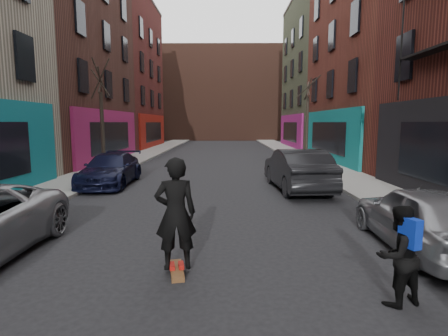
{
  "coord_description": "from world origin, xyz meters",
  "views": [
    {
      "loc": [
        0.48,
        -0.89,
        2.68
      ],
      "look_at": [
        0.43,
        7.37,
        1.6
      ],
      "focal_mm": 28.0,
      "sensor_mm": 36.0,
      "label": 1
    }
  ],
  "objects_px": {
    "parked_right_end": "(297,169)",
    "parked_left_end": "(111,169)",
    "parked_right_far": "(421,217)",
    "skateboarder": "(176,214)",
    "tree_left_far": "(102,109)",
    "tree_right_far": "(307,110)",
    "skateboard": "(177,270)",
    "pedestrian": "(398,255)"
  },
  "relations": [
    {
      "from": "pedestrian",
      "to": "tree_left_far",
      "type": "bearing_deg",
      "value": -75.95
    },
    {
      "from": "tree_left_far",
      "to": "skateboard",
      "type": "xyz_separation_m",
      "value": [
        5.8,
        -12.94,
        -3.33
      ]
    },
    {
      "from": "parked_left_end",
      "to": "pedestrian",
      "type": "distance_m",
      "value": 12.44
    },
    {
      "from": "parked_right_end",
      "to": "skateboard",
      "type": "relative_size",
      "value": 6.25
    },
    {
      "from": "parked_right_far",
      "to": "parked_right_end",
      "type": "bearing_deg",
      "value": -76.81
    },
    {
      "from": "parked_right_far",
      "to": "skateboarder",
      "type": "bearing_deg",
      "value": 15.96
    },
    {
      "from": "parked_right_far",
      "to": "pedestrian",
      "type": "height_order",
      "value": "pedestrian"
    },
    {
      "from": "tree_right_far",
      "to": "parked_right_far",
      "type": "height_order",
      "value": "tree_right_far"
    },
    {
      "from": "parked_right_far",
      "to": "pedestrian",
      "type": "bearing_deg",
      "value": 57.03
    },
    {
      "from": "parked_right_end",
      "to": "tree_right_far",
      "type": "bearing_deg",
      "value": -108.78
    },
    {
      "from": "parked_left_end",
      "to": "parked_right_end",
      "type": "relative_size",
      "value": 0.94
    },
    {
      "from": "parked_left_end",
      "to": "parked_right_far",
      "type": "distance_m",
      "value": 11.88
    },
    {
      "from": "tree_left_far",
      "to": "pedestrian",
      "type": "relative_size",
      "value": 4.35
    },
    {
      "from": "tree_right_far",
      "to": "pedestrian",
      "type": "distance_m",
      "value": 20.42
    },
    {
      "from": "pedestrian",
      "to": "skateboard",
      "type": "bearing_deg",
      "value": -36.33
    },
    {
      "from": "tree_left_far",
      "to": "parked_right_far",
      "type": "bearing_deg",
      "value": -47.31
    },
    {
      "from": "tree_left_far",
      "to": "skateboarder",
      "type": "relative_size",
      "value": 3.26
    },
    {
      "from": "tree_left_far",
      "to": "parked_left_end",
      "type": "xyz_separation_m",
      "value": [
        1.71,
        -4.05,
        -2.7
      ]
    },
    {
      "from": "parked_right_far",
      "to": "skateboarder",
      "type": "xyz_separation_m",
      "value": [
        -5.0,
        -1.23,
        0.4
      ]
    },
    {
      "from": "parked_right_far",
      "to": "tree_right_far",
      "type": "bearing_deg",
      "value": -93.01
    },
    {
      "from": "parked_left_end",
      "to": "skateboarder",
      "type": "height_order",
      "value": "skateboarder"
    },
    {
      "from": "parked_right_end",
      "to": "pedestrian",
      "type": "relative_size",
      "value": 3.34
    },
    {
      "from": "tree_left_far",
      "to": "parked_right_far",
      "type": "height_order",
      "value": "tree_left_far"
    },
    {
      "from": "tree_right_far",
      "to": "parked_left_end",
      "type": "xyz_separation_m",
      "value": [
        -10.69,
        -10.05,
        -2.85
      ]
    },
    {
      "from": "parked_right_end",
      "to": "skateboard",
      "type": "bearing_deg",
      "value": 60.5
    },
    {
      "from": "parked_right_far",
      "to": "parked_right_end",
      "type": "xyz_separation_m",
      "value": [
        -1.29,
        6.62,
        0.13
      ]
    },
    {
      "from": "skateboarder",
      "to": "parked_right_end",
      "type": "bearing_deg",
      "value": -127.07
    },
    {
      "from": "skateboard",
      "to": "tree_right_far",
      "type": "bearing_deg",
      "value": 59.03
    },
    {
      "from": "parked_left_end",
      "to": "skateboarder",
      "type": "distance_m",
      "value": 9.79
    },
    {
      "from": "parked_left_end",
      "to": "parked_right_far",
      "type": "xyz_separation_m",
      "value": [
        9.09,
        -7.65,
        0.02
      ]
    },
    {
      "from": "parked_right_end",
      "to": "parked_left_end",
      "type": "bearing_deg",
      "value": -11.77
    },
    {
      "from": "tree_left_far",
      "to": "tree_right_far",
      "type": "height_order",
      "value": "tree_right_far"
    },
    {
      "from": "parked_left_end",
      "to": "parked_right_end",
      "type": "bearing_deg",
      "value": -8.96
    },
    {
      "from": "parked_right_end",
      "to": "tree_left_far",
      "type": "bearing_deg",
      "value": -32.36
    },
    {
      "from": "parked_right_far",
      "to": "skateboard",
      "type": "height_order",
      "value": "parked_right_far"
    },
    {
      "from": "parked_right_far",
      "to": "parked_right_end",
      "type": "height_order",
      "value": "parked_right_end"
    },
    {
      "from": "parked_left_end",
      "to": "skateboarder",
      "type": "xyz_separation_m",
      "value": [
        4.09,
        -8.88,
        0.42
      ]
    },
    {
      "from": "parked_right_end",
      "to": "pedestrian",
      "type": "bearing_deg",
      "value": 83.83
    },
    {
      "from": "parked_right_far",
      "to": "pedestrian",
      "type": "relative_size",
      "value": 2.73
    },
    {
      "from": "skateboard",
      "to": "pedestrian",
      "type": "height_order",
      "value": "pedestrian"
    },
    {
      "from": "skateboard",
      "to": "parked_right_end",
      "type": "bearing_deg",
      "value": 52.93
    },
    {
      "from": "parked_right_far",
      "to": "skateboard",
      "type": "relative_size",
      "value": 5.11
    }
  ]
}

